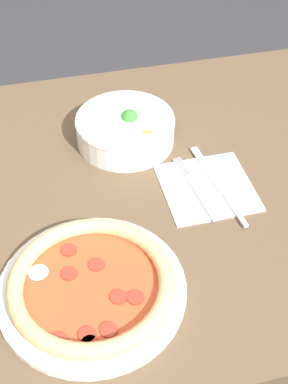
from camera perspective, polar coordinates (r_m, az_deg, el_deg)
The scene contains 6 objects.
dining_table at distance 1.06m, azimuth -5.15°, elevation -4.62°, with size 1.34×0.82×0.77m.
pizza at distance 0.83m, azimuth -5.63°, elevation -9.90°, with size 0.29×0.29×0.04m.
bowl at distance 1.08m, azimuth -1.98°, elevation 6.85°, with size 0.20×0.20×0.07m.
napkin at distance 1.00m, azimuth 6.76°, elevation 0.49°, with size 0.17×0.17×0.00m.
fork at distance 0.99m, azimuth 5.47°, elevation 0.35°, with size 0.03×0.18×0.00m.
knife at distance 1.00m, azimuth 8.13°, elevation 0.46°, with size 0.04×0.23×0.01m.
Camera 1 is at (-0.07, -0.70, 1.46)m, focal length 50.00 mm.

